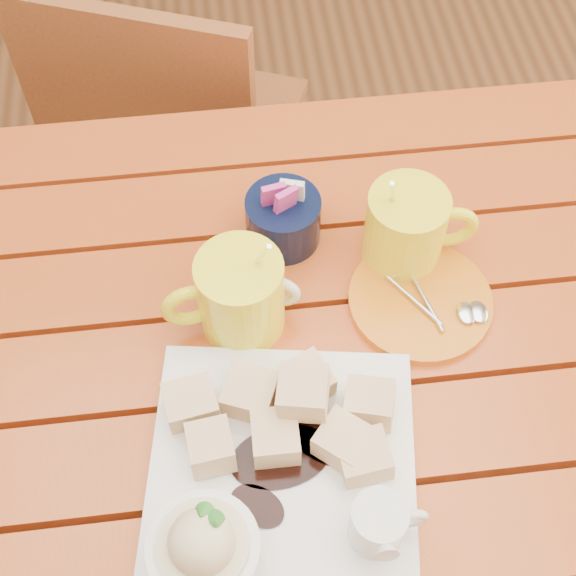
{
  "coord_description": "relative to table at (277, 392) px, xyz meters",
  "views": [
    {
      "loc": [
        -0.04,
        -0.44,
        1.56
      ],
      "look_at": [
        0.02,
        0.04,
        0.82
      ],
      "focal_mm": 50.0,
      "sensor_mm": 36.0,
      "label": 1
    }
  ],
  "objects": [
    {
      "name": "orange_saucer",
      "position": [
        0.18,
        0.04,
        0.11
      ],
      "size": [
        0.17,
        0.17,
        0.02
      ],
      "rotation": [
        0.0,
        0.0,
        0.39
      ],
      "color": "orange",
      "rests_on": "table"
    },
    {
      "name": "ground",
      "position": [
        0.0,
        -0.0,
        -0.64
      ],
      "size": [
        5.0,
        5.0,
        0.0
      ],
      "primitive_type": "plane",
      "color": "#5B331A",
      "rests_on": "ground"
    },
    {
      "name": "coffee_mug_left",
      "position": [
        -0.04,
        0.05,
        0.16
      ],
      "size": [
        0.14,
        0.1,
        0.16
      ],
      "rotation": [
        0.0,
        0.0,
        0.14
      ],
      "color": "yellow",
      "rests_on": "table"
    },
    {
      "name": "chair_far",
      "position": [
        -0.13,
        0.62,
        -0.18
      ],
      "size": [
        0.5,
        0.5,
        0.83
      ],
      "rotation": [
        0.0,
        0.0,
        2.77
      ],
      "color": "brown",
      "rests_on": "ground"
    },
    {
      "name": "dessert_plate",
      "position": [
        -0.03,
        -0.16,
        0.14
      ],
      "size": [
        0.31,
        0.31,
        0.11
      ],
      "rotation": [
        0.0,
        0.0,
        -0.16
      ],
      "color": "white",
      "rests_on": "table"
    },
    {
      "name": "sugar_caddy",
      "position": [
        0.03,
        0.16,
        0.14
      ],
      "size": [
        0.09,
        0.09,
        0.1
      ],
      "color": "black",
      "rests_on": "table"
    },
    {
      "name": "cream_pitcher",
      "position": [
        -0.03,
        0.06,
        0.15
      ],
      "size": [
        0.1,
        0.09,
        0.09
      ],
      "rotation": [
        0.0,
        0.0,
        -0.29
      ],
      "color": "white",
      "rests_on": "table"
    },
    {
      "name": "table",
      "position": [
        0.0,
        0.0,
        0.0
      ],
      "size": [
        1.2,
        0.79,
        0.75
      ],
      "color": "#9E3B14",
      "rests_on": "ground"
    },
    {
      "name": "coffee_mug_right",
      "position": [
        0.17,
        0.12,
        0.16
      ],
      "size": [
        0.14,
        0.1,
        0.16
      ],
      "rotation": [
        0.0,
        0.0,
        -0.07
      ],
      "color": "yellow",
      "rests_on": "table"
    }
  ]
}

